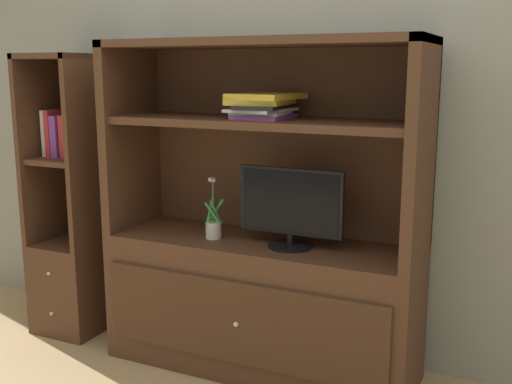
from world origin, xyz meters
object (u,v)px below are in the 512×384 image
at_px(media_console, 261,269).
at_px(upright_book_row, 67,135).
at_px(potted_plant, 213,226).
at_px(bookshelf_tall, 76,237).
at_px(tv_monitor, 290,207).
at_px(magazine_stack, 263,105).

relative_size(media_console, upright_book_row, 6.09).
relative_size(media_console, potted_plant, 5.24).
relative_size(media_console, bookshelf_tall, 1.04).
xyz_separation_m(potted_plant, upright_book_row, (-0.95, 0.06, 0.40)).
distance_m(tv_monitor, potted_plant, 0.42).
xyz_separation_m(potted_plant, bookshelf_tall, (-0.93, 0.07, -0.18)).
distance_m(magazine_stack, upright_book_row, 1.20).
bearing_deg(magazine_stack, bookshelf_tall, 179.78).
bearing_deg(upright_book_row, magazine_stack, 0.28).
bearing_deg(bookshelf_tall, upright_book_row, -146.17).
xyz_separation_m(bookshelf_tall, upright_book_row, (-0.02, -0.01, 0.58)).
height_order(potted_plant, bookshelf_tall, bookshelf_tall).
bearing_deg(media_console, magazine_stack, -3.43).
xyz_separation_m(tv_monitor, magazine_stack, (-0.16, 0.04, 0.46)).
height_order(tv_monitor, magazine_stack, magazine_stack).
distance_m(media_console, magazine_stack, 0.79).
relative_size(tv_monitor, magazine_stack, 1.40).
bearing_deg(tv_monitor, upright_book_row, 178.48).
xyz_separation_m(potted_plant, magazine_stack, (0.24, 0.06, 0.59)).
bearing_deg(tv_monitor, potted_plant, -177.19).
distance_m(tv_monitor, magazine_stack, 0.49).
height_order(media_console, upright_book_row, media_console).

